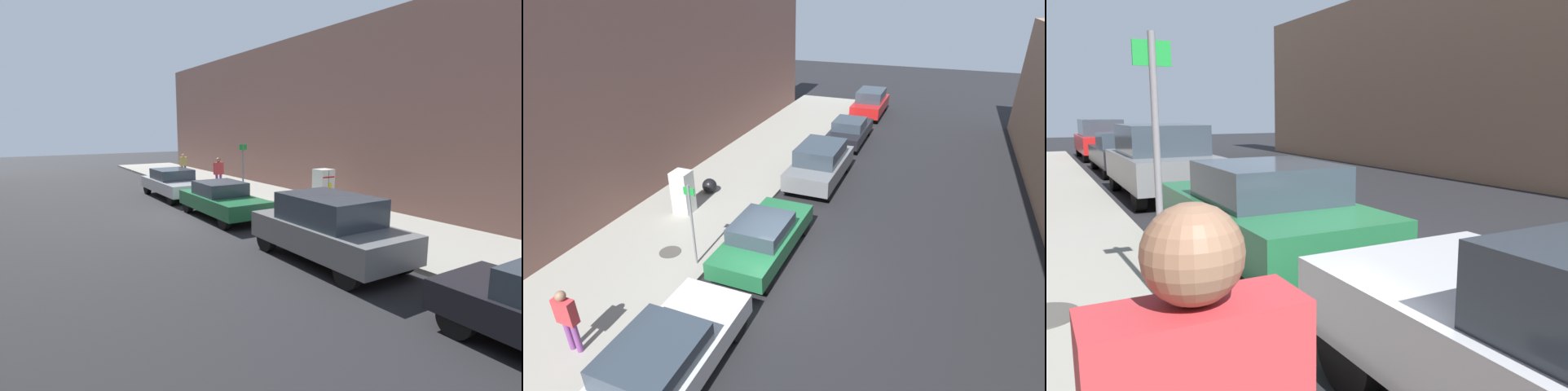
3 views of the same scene
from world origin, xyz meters
TOP-DOWN VIEW (x-y plane):
  - ground_plane at (0.00, 0.00)m, footprint 80.00×80.00m
  - sidewalk_slab at (-4.46, 0.00)m, footprint 4.71×44.00m
  - building_facade_near at (-7.67, 0.00)m, footprint 1.71×39.60m
  - discarded_refrigerator at (-4.77, 1.97)m, footprint 0.67×0.65m
  - manhole_cover at (-3.67, -0.54)m, footprint 0.70×0.70m
  - street_sign_post at (-2.55, -0.72)m, footprint 0.36×0.07m
  - trash_bag at (-4.73, 3.75)m, footprint 0.61×0.61m
  - pedestrian_walking_far at (-3.33, -4.70)m, footprint 0.50×0.23m
  - pedestrian_standing_near at (-3.83, -10.92)m, footprint 0.45×0.22m
  - parked_sedan_silver at (-0.84, -4.68)m, footprint 1.88×4.78m
  - parked_sedan_green at (-0.84, 0.63)m, footprint 1.82×4.45m
  - parked_suv_gray at (-0.84, 6.74)m, footprint 2.00×4.47m

SIDE VIEW (x-z plane):
  - ground_plane at x=0.00m, z-range 0.00..0.00m
  - sidewalk_slab at x=-4.46m, z-range 0.00..0.14m
  - manhole_cover at x=-3.67m, z-range 0.14..0.15m
  - trash_bag at x=-4.73m, z-range 0.14..0.74m
  - parked_sedan_green at x=-0.84m, z-range 0.02..1.41m
  - parked_sedan_silver at x=-0.84m, z-range 0.03..1.44m
  - parked_suv_gray at x=-0.84m, z-range 0.03..1.80m
  - discarded_refrigerator at x=-4.77m, z-range 0.14..1.79m
  - pedestrian_standing_near at x=-3.83m, z-range 0.25..1.81m
  - pedestrian_walking_far at x=-3.33m, z-range 0.28..2.02m
  - street_sign_post at x=-2.55m, z-range 0.29..2.97m
  - building_facade_near at x=-7.67m, z-range 0.00..7.98m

